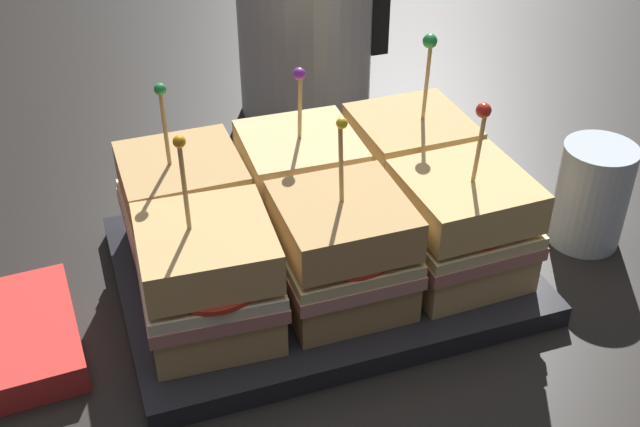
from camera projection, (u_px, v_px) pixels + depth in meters
ground_plane at (320, 277)px, 0.67m from camera, size 6.00×6.00×0.00m
serving_platter at (320, 269)px, 0.66m from camera, size 0.32×0.24×0.02m
sandwich_front_left at (209, 280)px, 0.57m from camera, size 0.10×0.10×0.16m
sandwich_front_center at (342, 252)px, 0.59m from camera, size 0.10×0.10×0.15m
sandwich_front_right at (462, 226)px, 0.62m from camera, size 0.10×0.10×0.15m
sandwich_back_left at (185, 207)px, 0.64m from camera, size 0.10×0.10×0.15m
sandwich_back_center at (299, 184)px, 0.67m from camera, size 0.10×0.10×0.15m
sandwich_back_right at (409, 164)px, 0.70m from camera, size 0.10×0.10×0.16m
kettle_steel at (306, 7)px, 0.85m from camera, size 0.17×0.15×0.26m
drinking_glass at (592, 195)px, 0.68m from camera, size 0.06×0.06×0.09m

